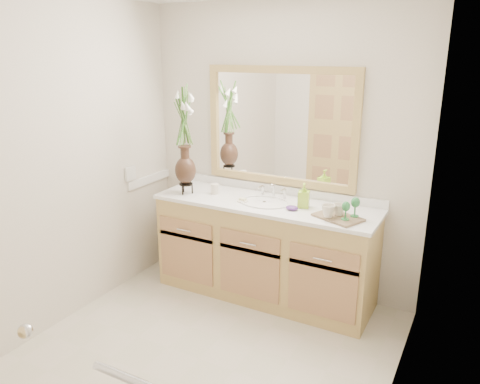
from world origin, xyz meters
The scene contains 19 objects.
floor centered at (0.00, 0.00, 0.00)m, with size 2.60×2.60×0.00m, color beige.
wall_back centered at (0.00, 1.30, 1.20)m, with size 2.40×0.02×2.40m, color beige.
wall_left centered at (-1.20, 0.00, 1.20)m, with size 0.02×2.60×2.40m, color beige.
wall_right centered at (1.20, 0.00, 1.20)m, with size 0.02×2.60×2.40m, color beige.
vanity centered at (0.00, 1.01, 0.40)m, with size 1.80×0.55×0.80m.
counter centered at (0.00, 1.01, 0.82)m, with size 1.84×0.57×0.03m, color white.
sink centered at (0.00, 1.00, 0.78)m, with size 0.38×0.34×0.23m.
mirror centered at (0.00, 1.28, 1.41)m, with size 1.32×0.04×0.97m.
switch_plate centered at (-1.19, 0.76, 0.98)m, with size 0.02×0.12×0.12m, color white.
flower_vase centered at (-0.70, 0.91, 1.41)m, with size 0.21×0.21×0.86m.
tumbler centered at (-0.48, 1.02, 0.87)m, with size 0.07×0.07×0.09m, color silver.
soap_dish centered at (-0.17, 0.93, 0.84)m, with size 0.09×0.09×0.03m.
soap_bottle centered at (0.32, 1.04, 0.92)m, with size 0.08×0.08×0.17m, color #A5DB33.
purple_dish centered at (0.27, 0.93, 0.85)m, with size 0.10×0.08×0.03m, color #52297B.
tray centered at (0.63, 0.91, 0.84)m, with size 0.33×0.22×0.02m, color brown.
mug_left centered at (0.57, 0.87, 0.90)m, with size 0.10×0.09×0.10m, color silver.
mug_right centered at (0.63, 0.94, 0.89)m, with size 0.09×0.09×0.09m, color silver.
goblet_front centered at (0.70, 0.87, 0.94)m, with size 0.06×0.06×0.13m.
goblet_back centered at (0.74, 0.97, 0.94)m, with size 0.07×0.07×0.15m.
Camera 1 is at (1.53, -2.25, 2.01)m, focal length 35.00 mm.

